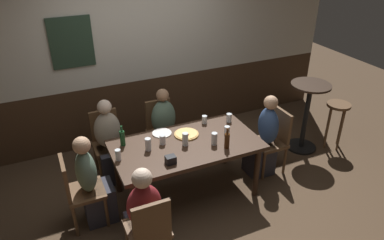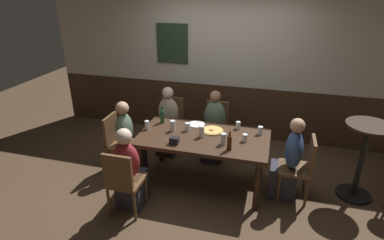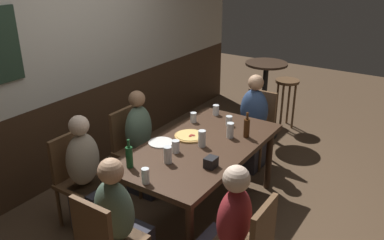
{
  "view_description": "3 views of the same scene",
  "coord_description": "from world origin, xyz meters",
  "px_view_note": "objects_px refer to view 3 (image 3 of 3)",
  "views": [
    {
      "loc": [
        -1.43,
        -3.32,
        3.03
      ],
      "look_at": [
        0.14,
        0.14,
        0.95
      ],
      "focal_mm": 33.83,
      "sensor_mm": 36.0,
      "label": 1
    },
    {
      "loc": [
        0.84,
        -3.66,
        2.65
      ],
      "look_at": [
        -0.2,
        0.14,
        0.89
      ],
      "focal_mm": 29.34,
      "sensor_mm": 36.0,
      "label": 2
    },
    {
      "loc": [
        -2.88,
        -1.81,
        2.43
      ],
      "look_at": [
        -0.24,
        -0.06,
        1.09
      ],
      "focal_mm": 37.67,
      "sensor_mm": 36.0,
      "label": 3
    }
  ],
  "objects_px": {
    "person_left_far": "(89,183)",
    "person_head_west": "(121,232)",
    "chair_mid_far": "(131,145)",
    "side_bar_table": "(264,93)",
    "pizza": "(190,136)",
    "tumbler_water": "(145,177)",
    "plate_white_large": "(161,143)",
    "condiment_caddy": "(211,162)",
    "pint_glass_amber": "(229,121)",
    "pint_glass_stout": "(193,118)",
    "chair_left_far": "(77,175)",
    "chair_head_east": "(257,123)",
    "beer_glass_tall": "(168,156)",
    "tumbler_short": "(230,131)",
    "beer_bottle_brown": "(247,127)",
    "bar_stool": "(287,90)",
    "pint_glass_pale": "(216,111)",
    "beer_glass_half": "(202,140)",
    "beer_bottle_green": "(129,156)",
    "person_mid_far": "(143,151)",
    "dining_table": "(201,152)",
    "highball_clear": "(176,147)",
    "person_head_east": "(251,129)"
  },
  "relations": [
    {
      "from": "person_left_far",
      "to": "person_head_west",
      "type": "height_order",
      "value": "person_left_far"
    },
    {
      "from": "chair_mid_far",
      "to": "side_bar_table",
      "type": "bearing_deg",
      "value": -17.47
    },
    {
      "from": "pizza",
      "to": "tumbler_water",
      "type": "distance_m",
      "value": 0.91
    },
    {
      "from": "plate_white_large",
      "to": "condiment_caddy",
      "type": "height_order",
      "value": "condiment_caddy"
    },
    {
      "from": "pint_glass_amber",
      "to": "pint_glass_stout",
      "type": "bearing_deg",
      "value": 111.16
    },
    {
      "from": "chair_left_far",
      "to": "chair_head_east",
      "type": "xyz_separation_m",
      "value": [
        2.05,
        -0.88,
        0.0
      ]
    },
    {
      "from": "beer_glass_tall",
      "to": "side_bar_table",
      "type": "height_order",
      "value": "side_bar_table"
    },
    {
      "from": "pint_glass_amber",
      "to": "tumbler_short",
      "type": "height_order",
      "value": "tumbler_short"
    },
    {
      "from": "person_head_west",
      "to": "pint_glass_amber",
      "type": "height_order",
      "value": "person_head_west"
    },
    {
      "from": "pizza",
      "to": "tumbler_water",
      "type": "relative_size",
      "value": 2.37
    },
    {
      "from": "chair_mid_far",
      "to": "beer_bottle_brown",
      "type": "xyz_separation_m",
      "value": [
        0.39,
        -1.16,
        0.34
      ]
    },
    {
      "from": "chair_left_far",
      "to": "bar_stool",
      "type": "bearing_deg",
      "value": -13.65
    },
    {
      "from": "tumbler_short",
      "to": "person_left_far",
      "type": "bearing_deg",
      "value": 140.57
    },
    {
      "from": "pint_glass_amber",
      "to": "pint_glass_pale",
      "type": "relative_size",
      "value": 0.89
    },
    {
      "from": "beer_glass_half",
      "to": "side_bar_table",
      "type": "height_order",
      "value": "side_bar_table"
    },
    {
      "from": "tumbler_water",
      "to": "tumbler_short",
      "type": "height_order",
      "value": "tumbler_short"
    },
    {
      "from": "tumbler_short",
      "to": "beer_bottle_brown",
      "type": "distance_m",
      "value": 0.16
    },
    {
      "from": "pint_glass_amber",
      "to": "beer_bottle_green",
      "type": "height_order",
      "value": "beer_bottle_green"
    },
    {
      "from": "person_head_west",
      "to": "beer_bottle_green",
      "type": "distance_m",
      "value": 0.64
    },
    {
      "from": "chair_left_far",
      "to": "tumbler_short",
      "type": "xyz_separation_m",
      "value": [
        1.06,
        -1.03,
        0.31
      ]
    },
    {
      "from": "beer_glass_tall",
      "to": "bar_stool",
      "type": "bearing_deg",
      "value": 0.86
    },
    {
      "from": "chair_mid_far",
      "to": "person_mid_far",
      "type": "height_order",
      "value": "person_mid_far"
    },
    {
      "from": "dining_table",
      "to": "person_head_west",
      "type": "relative_size",
      "value": 1.56
    },
    {
      "from": "beer_glass_tall",
      "to": "tumbler_short",
      "type": "height_order",
      "value": "same"
    },
    {
      "from": "person_mid_far",
      "to": "chair_head_east",
      "type": "bearing_deg",
      "value": -29.21
    },
    {
      "from": "beer_bottle_green",
      "to": "condiment_caddy",
      "type": "bearing_deg",
      "value": -56.77
    },
    {
      "from": "pint_glass_pale",
      "to": "tumbler_short",
      "type": "bearing_deg",
      "value": -136.29
    },
    {
      "from": "beer_glass_half",
      "to": "highball_clear",
      "type": "bearing_deg",
      "value": 150.33
    },
    {
      "from": "chair_left_far",
      "to": "tumbler_water",
      "type": "relative_size",
      "value": 6.87
    },
    {
      "from": "beer_glass_half",
      "to": "pint_glass_stout",
      "type": "bearing_deg",
      "value": 41.07
    },
    {
      "from": "pint_glass_amber",
      "to": "pint_glass_pale",
      "type": "xyz_separation_m",
      "value": [
        0.18,
        0.26,
        0.01
      ]
    },
    {
      "from": "chair_head_east",
      "to": "tumbler_short",
      "type": "bearing_deg",
      "value": -171.24
    },
    {
      "from": "chair_head_east",
      "to": "bar_stool",
      "type": "bearing_deg",
      "value": 4.58
    },
    {
      "from": "dining_table",
      "to": "pint_glass_amber",
      "type": "xyz_separation_m",
      "value": [
        0.55,
        0.0,
        0.12
      ]
    },
    {
      "from": "pint_glass_amber",
      "to": "plate_white_large",
      "type": "bearing_deg",
      "value": 155.83
    },
    {
      "from": "person_left_far",
      "to": "person_head_east",
      "type": "distance_m",
      "value": 2.02
    },
    {
      "from": "beer_glass_half",
      "to": "plate_white_large",
      "type": "xyz_separation_m",
      "value": [
        -0.16,
        0.36,
        -0.06
      ]
    },
    {
      "from": "chair_left_far",
      "to": "bar_stool",
      "type": "distance_m",
      "value": 3.33
    },
    {
      "from": "beer_bottle_green",
      "to": "condiment_caddy",
      "type": "distance_m",
      "value": 0.69
    },
    {
      "from": "dining_table",
      "to": "beer_glass_tall",
      "type": "bearing_deg",
      "value": 173.47
    },
    {
      "from": "beer_bottle_green",
      "to": "plate_white_large",
      "type": "height_order",
      "value": "beer_bottle_green"
    },
    {
      "from": "highball_clear",
      "to": "plate_white_large",
      "type": "height_order",
      "value": "highball_clear"
    },
    {
      "from": "person_mid_far",
      "to": "highball_clear",
      "type": "distance_m",
      "value": 0.73
    },
    {
      "from": "tumbler_water",
      "to": "side_bar_table",
      "type": "relative_size",
      "value": 0.12
    },
    {
      "from": "person_left_far",
      "to": "beer_glass_tall",
      "type": "xyz_separation_m",
      "value": [
        0.32,
        -0.67,
        0.34
      ]
    },
    {
      "from": "person_mid_far",
      "to": "beer_bottle_green",
      "type": "bearing_deg",
      "value": -147.07
    },
    {
      "from": "plate_white_large",
      "to": "person_mid_far",
      "type": "bearing_deg",
      "value": 64.94
    },
    {
      "from": "chair_left_far",
      "to": "person_mid_far",
      "type": "height_order",
      "value": "person_mid_far"
    },
    {
      "from": "person_head_east",
      "to": "pizza",
      "type": "height_order",
      "value": "person_head_east"
    },
    {
      "from": "condiment_caddy",
      "to": "pint_glass_stout",
      "type": "bearing_deg",
      "value": 41.89
    }
  ]
}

